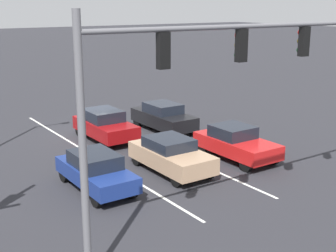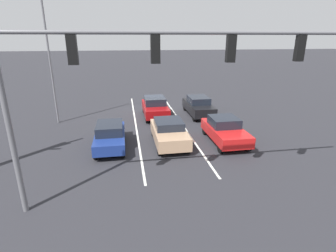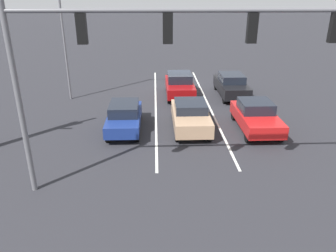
# 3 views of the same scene
# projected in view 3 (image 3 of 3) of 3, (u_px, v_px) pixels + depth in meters

# --- Properties ---
(ground_plane) EXTENTS (240.00, 240.00, 0.00)m
(ground_plane) POSITION_uv_depth(u_px,v_px,m) (179.00, 91.00, 24.69)
(ground_plane) COLOR #28282D
(lane_stripe_left_divider) EXTENTS (0.12, 17.92, 0.01)m
(lane_stripe_left_divider) POSITION_uv_depth(u_px,v_px,m) (208.00, 103.00, 22.02)
(lane_stripe_left_divider) COLOR silver
(lane_stripe_left_divider) RESTS_ON ground_plane
(lane_stripe_center_divider) EXTENTS (0.12, 17.92, 0.01)m
(lane_stripe_center_divider) POSITION_uv_depth(u_px,v_px,m) (156.00, 104.00, 21.89)
(lane_stripe_center_divider) COLOR silver
(lane_stripe_center_divider) RESTS_ON ground_plane
(car_tan_midlane_front) EXTENTS (1.89, 4.23, 1.49)m
(car_tan_midlane_front) POSITION_uv_depth(u_px,v_px,m) (190.00, 115.00, 17.74)
(car_tan_midlane_front) COLOR tan
(car_tan_midlane_front) RESTS_ON ground_plane
(car_red_leftlane_front) EXTENTS (1.90, 4.24, 1.55)m
(car_red_leftlane_front) POSITION_uv_depth(u_px,v_px,m) (256.00, 116.00, 17.63)
(car_red_leftlane_front) COLOR red
(car_red_leftlane_front) RESTS_ON ground_plane
(car_navy_rightlane_front) EXTENTS (1.71, 4.20, 1.49)m
(car_navy_rightlane_front) POSITION_uv_depth(u_px,v_px,m) (124.00, 116.00, 17.61)
(car_navy_rightlane_front) COLOR navy
(car_navy_rightlane_front) RESTS_ON ground_plane
(car_maroon_midlane_second) EXTENTS (1.90, 4.25, 1.63)m
(car_maroon_midlane_second) POSITION_uv_depth(u_px,v_px,m) (180.00, 85.00, 23.24)
(car_maroon_midlane_second) COLOR maroon
(car_maroon_midlane_second) RESTS_ON ground_plane
(car_black_leftlane_second) EXTENTS (1.81, 4.41, 1.58)m
(car_black_leftlane_second) POSITION_uv_depth(u_px,v_px,m) (231.00, 85.00, 23.29)
(car_black_leftlane_second) COLOR black
(car_black_leftlane_second) RESTS_ON ground_plane
(traffic_signal_gantry) EXTENTS (12.61, 0.37, 7.00)m
(traffic_signal_gantry) POSITION_uv_depth(u_px,v_px,m) (146.00, 48.00, 10.67)
(traffic_signal_gantry) COLOR slate
(traffic_signal_gantry) RESTS_ON ground_plane
(street_lamp_right_shoulder) EXTENTS (2.22, 0.24, 9.37)m
(street_lamp_right_shoulder) POSITION_uv_depth(u_px,v_px,m) (65.00, 19.00, 20.90)
(street_lamp_right_shoulder) COLOR slate
(street_lamp_right_shoulder) RESTS_ON ground_plane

